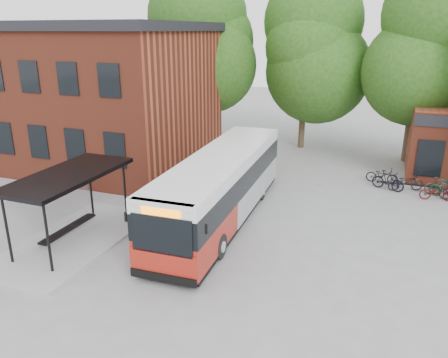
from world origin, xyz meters
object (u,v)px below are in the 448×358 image
(bicycle_0, at_px, (382,175))
(bicycle_1, at_px, (388,181))
(bus_shelter, at_px, (72,208))
(bicycle_4, at_px, (437,192))
(bicycle_5, at_px, (446,189))
(city_bus, at_px, (221,188))
(bicycle_3, at_px, (440,186))
(bicycle_2, at_px, (406,182))

(bicycle_0, bearing_deg, bicycle_1, -158.02)
(bus_shelter, relative_size, bicycle_0, 4.12)
(bicycle_4, relative_size, bicycle_5, 1.06)
(bus_shelter, height_order, bicycle_4, bus_shelter)
(bicycle_0, bearing_deg, city_bus, 144.66)
(bicycle_5, bearing_deg, bus_shelter, 147.08)
(bicycle_3, bearing_deg, bus_shelter, 110.21)
(bus_shelter, distance_m, city_bus, 6.25)
(bicycle_2, relative_size, bicycle_4, 1.13)
(bicycle_2, distance_m, bicycle_5, 1.94)
(city_bus, distance_m, bicycle_2, 10.40)
(bicycle_5, bearing_deg, bicycle_0, 88.31)
(bicycle_3, distance_m, bicycle_5, 0.55)
(bicycle_0, xyz_separation_m, bicycle_5, (3.09, -1.28, 0.02))
(bicycle_2, relative_size, bicycle_3, 1.20)
(bicycle_2, height_order, bicycle_5, bicycle_2)
(bicycle_4, bearing_deg, city_bus, 115.04)
(city_bus, xyz_separation_m, bicycle_2, (7.74, 6.87, -1.01))
(bicycle_4, bearing_deg, bicycle_2, 49.20)
(bicycle_4, distance_m, bicycle_5, 0.67)
(bicycle_0, distance_m, bicycle_5, 3.34)
(city_bus, height_order, bicycle_1, city_bus)
(bicycle_2, bearing_deg, bicycle_0, 32.61)
(bicycle_0, height_order, bicycle_1, bicycle_1)
(bicycle_0, relative_size, bicycle_5, 1.09)
(city_bus, relative_size, bicycle_3, 7.57)
(bus_shelter, bearing_deg, city_bus, 41.02)
(bus_shelter, distance_m, bicycle_1, 15.83)
(bicycle_3, bearing_deg, bicycle_2, 73.98)
(bicycle_1, bearing_deg, bus_shelter, 153.52)
(city_bus, relative_size, bicycle_0, 6.94)
(bicycle_1, xyz_separation_m, bicycle_4, (2.33, -0.73, -0.09))
(bicycle_0, xyz_separation_m, bicycle_3, (2.83, -0.79, 0.02))
(bus_shelter, distance_m, bicycle_5, 17.82)
(bicycle_0, distance_m, bicycle_1, 1.10)
(bus_shelter, xyz_separation_m, bicycle_5, (14.34, 10.53, -0.98))
(bicycle_0, bearing_deg, bus_shelter, 141.36)
(bicycle_0, bearing_deg, bicycle_3, -100.52)
(bicycle_0, height_order, bicycle_5, bicycle_5)
(city_bus, height_order, bicycle_5, city_bus)
(bicycle_2, bearing_deg, bicycle_3, -110.57)
(bicycle_4, xyz_separation_m, bicycle_5, (0.44, 0.51, 0.04))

